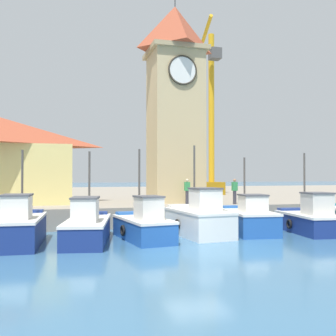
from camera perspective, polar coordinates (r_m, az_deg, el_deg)
name	(u,v)px	position (r m, az deg, el deg)	size (l,w,h in m)	color
ground_plane	(197,249)	(16.65, 4.25, -11.58)	(300.00, 300.00, 0.00)	#386689
quay_wharf	(114,198)	(42.48, -7.84, -4.34)	(120.00, 40.00, 1.20)	gray
fishing_boat_left_inner	(20,227)	(18.36, -20.74, -8.05)	(2.11, 4.68, 4.19)	navy
fishing_boat_mid_left	(87,227)	(18.35, -11.63, -8.36)	(2.70, 5.47, 4.17)	navy
fishing_boat_center	(143,225)	(18.67, -3.59, -8.25)	(2.38, 4.56, 4.31)	#2356A8
fishing_boat_mid_right	(199,219)	(19.96, 4.56, -7.40)	(2.52, 4.48, 4.58)	silver
fishing_boat_right_inner	(248,219)	(21.21, 11.56, -7.28)	(2.50, 4.40, 4.00)	#2356A8
fishing_boat_right_outer	(310,219)	(22.17, 19.97, -7.02)	(2.45, 4.50, 4.25)	navy
clock_tower	(175,98)	(27.81, 1.03, 10.11)	(3.88, 3.88, 15.29)	tan
port_crane_near	(210,129)	(38.19, 6.16, 5.58)	(2.11, 10.81, 17.35)	#976E11
dock_worker_near_tower	(235,191)	(25.53, 9.65, -3.29)	(0.34, 0.22, 1.62)	#33333D
dock_worker_along_quay	(187,191)	(25.24, 2.79, -3.32)	(0.34, 0.22, 1.62)	#33333D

